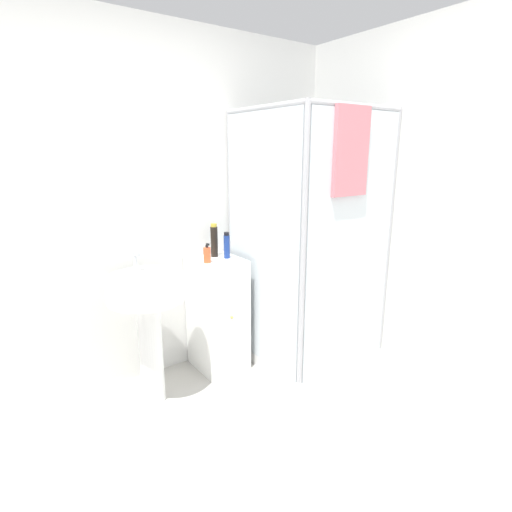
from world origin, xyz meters
name	(u,v)px	position (x,y,z in m)	size (l,w,h in m)	color
wall_back	(129,211)	(0.00, 1.70, 1.25)	(6.40, 0.06, 2.50)	white
wall_right	(509,221)	(1.70, 0.00, 1.25)	(0.06, 6.40, 2.50)	white
shower_enclosure	(306,299)	(1.16, 1.14, 0.52)	(0.90, 0.93, 1.94)	white
vanity_cabinet	(218,314)	(0.54, 1.47, 0.43)	(0.35, 0.41, 0.87)	white
sink	(148,308)	(-0.05, 1.33, 0.67)	(0.50, 0.50, 1.02)	white
soap_dispenser	(207,255)	(0.45, 1.43, 0.93)	(0.05, 0.05, 0.14)	#E5562D
shampoo_bottle_tall_black	(214,241)	(0.58, 1.55, 0.99)	(0.05, 0.05, 0.25)	black
shampoo_bottle_blue	(227,246)	(0.63, 1.45, 0.97)	(0.05, 0.05, 0.20)	navy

